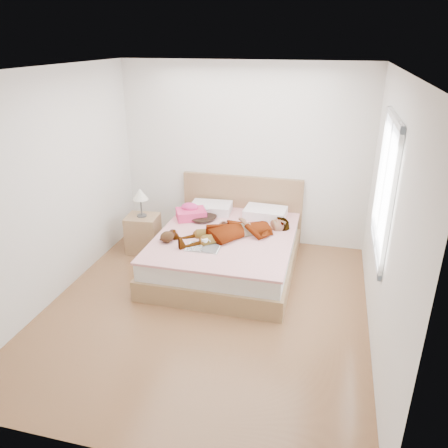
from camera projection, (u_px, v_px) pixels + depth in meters
name	position (u px, v px, depth m)	size (l,w,h in m)	color
ground	(206.00, 308.00, 5.03)	(4.00, 4.00, 0.00)	#532D1A
woman	(235.00, 227.00, 5.61)	(0.60, 1.60, 0.22)	white
hair	(203.00, 216.00, 6.17)	(0.39, 0.48, 0.07)	black
phone	(206.00, 207.00, 6.05)	(0.05, 0.10, 0.01)	silver
room_shell	(385.00, 188.00, 4.31)	(4.00, 4.00, 4.00)	white
bed	(227.00, 248.00, 5.84)	(1.80, 2.08, 1.00)	olive
towel	(191.00, 212.00, 6.15)	(0.50, 0.47, 0.21)	#FF4588
magazine	(203.00, 248.00, 5.30)	(0.42, 0.28, 0.02)	white
coffee_mug	(205.00, 242.00, 5.36)	(0.12, 0.09, 0.09)	white
plush_toy	(168.00, 236.00, 5.46)	(0.22, 0.27, 0.14)	black
nightstand	(143.00, 231.00, 6.26)	(0.47, 0.43, 0.95)	olive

